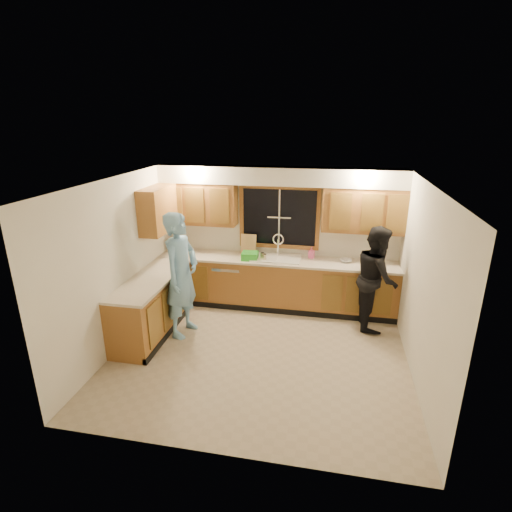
{
  "coord_description": "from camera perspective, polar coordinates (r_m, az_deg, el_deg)",
  "views": [
    {
      "loc": [
        0.92,
        -4.97,
        3.27
      ],
      "look_at": [
        -0.18,
        0.65,
        1.28
      ],
      "focal_mm": 28.0,
      "sensor_mm": 36.0,
      "label": 1
    }
  ],
  "objects": [
    {
      "name": "dishwasher",
      "position": [
        7.37,
        -3.73,
        -3.74
      ],
      "size": [
        0.6,
        0.56,
        0.82
      ],
      "primitive_type": "cube",
      "color": "silver",
      "rests_on": "floor"
    },
    {
      "name": "wall_right",
      "position": [
        5.5,
        22.66,
        -4.01
      ],
      "size": [
        0.0,
        3.8,
        3.8
      ],
      "primitive_type": "plane",
      "rotation": [
        1.57,
        0.0,
        -1.57
      ],
      "color": "white",
      "rests_on": "ground"
    },
    {
      "name": "knife_block",
      "position": [
        7.49,
        -10.99,
        1.39
      ],
      "size": [
        0.13,
        0.11,
        0.23
      ],
      "primitive_type": "cube",
      "rotation": [
        0.0,
        0.0,
        -0.03
      ],
      "color": "olive",
      "rests_on": "countertop_back"
    },
    {
      "name": "wall_back",
      "position": [
        7.22,
        3.3,
        2.85
      ],
      "size": [
        4.2,
        0.0,
        4.2
      ],
      "primitive_type": "plane",
      "rotation": [
        1.57,
        0.0,
        0.0
      ],
      "color": "white",
      "rests_on": "ground"
    },
    {
      "name": "dish_crate",
      "position": [
        6.99,
        -0.88,
        0.02
      ],
      "size": [
        0.28,
        0.27,
        0.13
      ],
      "primitive_type": "cube",
      "rotation": [
        0.0,
        0.0,
        0.04
      ],
      "color": "green",
      "rests_on": "countertop_back"
    },
    {
      "name": "can_left",
      "position": [
        6.95,
        0.93,
        -0.06
      ],
      "size": [
        0.09,
        0.09,
        0.13
      ],
      "primitive_type": "cylinder",
      "rotation": [
        0.0,
        0.0,
        0.27
      ],
      "color": "#BCAC91",
      "rests_on": "countertop_back"
    },
    {
      "name": "base_cabinets_back",
      "position": [
        7.21,
        2.85,
        -3.99
      ],
      "size": [
        4.2,
        0.6,
        0.88
      ],
      "primitive_type": "cube",
      "color": "#9E652E",
      "rests_on": "ground"
    },
    {
      "name": "countertop_back",
      "position": [
        7.03,
        2.89,
        -0.59
      ],
      "size": [
        4.2,
        0.63,
        0.04
      ],
      "primitive_type": "cube",
      "color": "beige",
      "rests_on": "base_cabinets_back"
    },
    {
      "name": "can_right",
      "position": [
        6.92,
        1.2,
        -0.21
      ],
      "size": [
        0.08,
        0.08,
        0.12
      ],
      "primitive_type": "cylinder",
      "rotation": [
        0.0,
        0.0,
        0.14
      ],
      "color": "#BCAC91",
      "rests_on": "countertop_back"
    },
    {
      "name": "wall_left",
      "position": [
        6.16,
        -19.06,
        -1.12
      ],
      "size": [
        0.0,
        3.8,
        3.8
      ],
      "primitive_type": "plane",
      "rotation": [
        1.57,
        0.0,
        1.57
      ],
      "color": "white",
      "rests_on": "ground"
    },
    {
      "name": "window_frame",
      "position": [
        7.12,
        3.34,
        5.53
      ],
      "size": [
        1.44,
        0.03,
        1.14
      ],
      "color": "black",
      "rests_on": "wall_back"
    },
    {
      "name": "ceiling",
      "position": [
        5.11,
        0.58,
        10.46
      ],
      "size": [
        4.2,
        4.2,
        0.0
      ],
      "primitive_type": "plane",
      "rotation": [
        3.14,
        0.0,
        0.0
      ],
      "color": "silver"
    },
    {
      "name": "sink",
      "position": [
        7.06,
        2.91,
        -0.81
      ],
      "size": [
        0.86,
        0.52,
        0.57
      ],
      "color": "white",
      "rests_on": "countertop_back"
    },
    {
      "name": "bowl",
      "position": [
        7.04,
        12.71,
        -0.65
      ],
      "size": [
        0.22,
        0.22,
        0.05
      ],
      "primitive_type": "imported",
      "rotation": [
        0.0,
        0.0,
        0.13
      ],
      "color": "silver",
      "rests_on": "countertop_back"
    },
    {
      "name": "upper_cabinets_left",
      "position": [
        7.25,
        -8.12,
        7.44
      ],
      "size": [
        1.35,
        0.33,
        0.75
      ],
      "primitive_type": "cube",
      "color": "#9E652E",
      "rests_on": "wall_back"
    },
    {
      "name": "base_cabinets_left",
      "position": [
        6.61,
        -14.54,
        -6.88
      ],
      "size": [
        0.6,
        1.9,
        0.88
      ],
      "primitive_type": "cube",
      "color": "#9E652E",
      "rests_on": "ground"
    },
    {
      "name": "soffit",
      "position": [
        6.82,
        3.27,
        11.35
      ],
      "size": [
        4.2,
        0.35,
        0.3
      ],
      "primitive_type": "cube",
      "color": "silver",
      "rests_on": "wall_back"
    },
    {
      "name": "man",
      "position": [
        6.23,
        -10.61,
        -2.72
      ],
      "size": [
        0.6,
        0.79,
        1.97
      ],
      "primitive_type": "imported",
      "rotation": [
        0.0,
        0.0,
        1.39
      ],
      "color": "#78B3E3",
      "rests_on": "floor"
    },
    {
      "name": "upper_cabinets_right",
      "position": [
        6.88,
        15.11,
        6.34
      ],
      "size": [
        1.35,
        0.33,
        0.75
      ],
      "primitive_type": "cube",
      "color": "#9E652E",
      "rests_on": "wall_back"
    },
    {
      "name": "woman",
      "position": [
        6.69,
        16.82,
        -2.98
      ],
      "size": [
        0.68,
        0.85,
        1.7
      ],
      "primitive_type": "imported",
      "rotation": [
        0.0,
        0.0,
        1.62
      ],
      "color": "black",
      "rests_on": "floor"
    },
    {
      "name": "floor",
      "position": [
        6.02,
        0.5,
        -13.77
      ],
      "size": [
        4.2,
        4.2,
        0.0
      ],
      "primitive_type": "plane",
      "color": "#B7A68D",
      "rests_on": "ground"
    },
    {
      "name": "upper_cabinets_return",
      "position": [
        6.88,
        -13.82,
        6.45
      ],
      "size": [
        0.33,
        0.9,
        0.75
      ],
      "primitive_type": "cube",
      "color": "#9E652E",
      "rests_on": "wall_left"
    },
    {
      "name": "countertop_left",
      "position": [
        6.42,
        -14.76,
        -3.2
      ],
      "size": [
        0.63,
        1.9,
        0.04
      ],
      "primitive_type": "cube",
      "color": "beige",
      "rests_on": "base_cabinets_left"
    },
    {
      "name": "soap_bottle",
      "position": [
        7.11,
        7.94,
        0.49
      ],
      "size": [
        0.11,
        0.11,
        0.2
      ],
      "primitive_type": "imported",
      "rotation": [
        0.0,
        0.0,
        -0.28
      ],
      "color": "pink",
      "rests_on": "countertop_back"
    },
    {
      "name": "cutting_board",
      "position": [
        7.21,
        -1.09,
        1.66
      ],
      "size": [
        0.28,
        0.1,
        0.37
      ],
      "primitive_type": "cube",
      "rotation": [
        -0.21,
        0.0,
        -0.02
      ],
      "color": "tan",
      "rests_on": "countertop_back"
    },
    {
      "name": "stove",
      "position": [
        6.16,
        -16.8,
        -9.02
      ],
      "size": [
        0.58,
        0.75,
        0.9
      ],
      "primitive_type": "cube",
      "color": "silver",
      "rests_on": "floor"
    }
  ]
}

